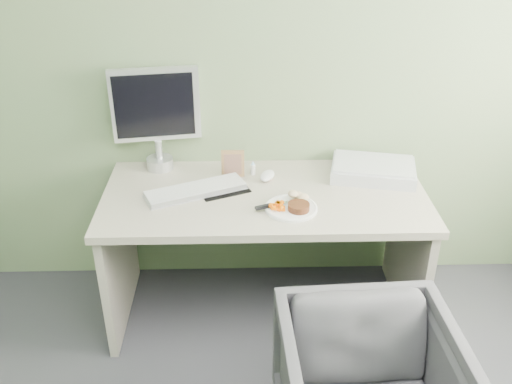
{
  "coord_description": "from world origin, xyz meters",
  "views": [
    {
      "loc": [
        -0.11,
        -0.83,
        2.1
      ],
      "look_at": [
        -0.05,
        1.5,
        0.81
      ],
      "focal_mm": 40.0,
      "sensor_mm": 36.0,
      "label": 1
    }
  ],
  "objects_px": {
    "plate": "(291,208)",
    "scanner": "(373,170)",
    "desk": "(265,225)",
    "monitor": "(156,113)"
  },
  "relations": [
    {
      "from": "plate",
      "to": "monitor",
      "type": "distance_m",
      "value": 0.87
    },
    {
      "from": "desk",
      "to": "scanner",
      "type": "relative_size",
      "value": 3.76
    },
    {
      "from": "desk",
      "to": "scanner",
      "type": "distance_m",
      "value": 0.63
    },
    {
      "from": "scanner",
      "to": "monitor",
      "type": "height_order",
      "value": "monitor"
    },
    {
      "from": "plate",
      "to": "scanner",
      "type": "bearing_deg",
      "value": 35.94
    },
    {
      "from": "monitor",
      "to": "scanner",
      "type": "bearing_deg",
      "value": -15.79
    },
    {
      "from": "desk",
      "to": "plate",
      "type": "height_order",
      "value": "plate"
    },
    {
      "from": "desk",
      "to": "scanner",
      "type": "height_order",
      "value": "scanner"
    },
    {
      "from": "plate",
      "to": "scanner",
      "type": "relative_size",
      "value": 0.58
    },
    {
      "from": "plate",
      "to": "monitor",
      "type": "relative_size",
      "value": 0.46
    }
  ]
}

